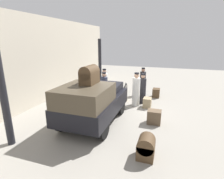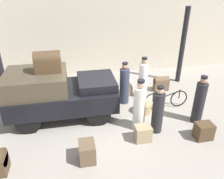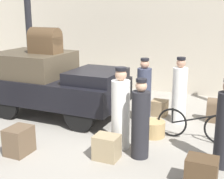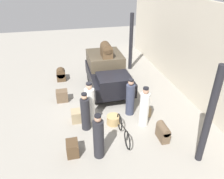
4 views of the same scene
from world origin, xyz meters
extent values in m
plane|color=gray|center=(0.00, 0.00, 0.00)|extent=(30.00, 30.00, 0.00)
cube|color=beige|center=(0.00, 4.08, 2.25)|extent=(16.00, 0.15, 4.50)
cylinder|color=black|center=(3.83, 2.32, 1.70)|extent=(0.22, 0.22, 3.40)
cylinder|color=black|center=(-0.37, 1.26, 0.39)|extent=(0.79, 0.12, 0.79)
cylinder|color=black|center=(-0.37, -0.47, 0.39)|extent=(0.79, 0.12, 0.79)
cylinder|color=black|center=(-2.61, 1.26, 0.39)|extent=(0.79, 0.12, 0.79)
cylinder|color=black|center=(-2.61, -0.47, 0.39)|extent=(0.79, 0.12, 0.79)
cube|color=black|center=(-1.49, 0.40, 0.74)|extent=(3.61, 1.89, 0.65)
cube|color=#473D2D|center=(-2.30, 0.40, 1.38)|extent=(1.98, 1.73, 0.65)
cube|color=black|center=(-0.32, 0.40, 1.21)|extent=(1.26, 1.47, 0.29)
torus|color=black|center=(2.78, 0.14, 0.34)|extent=(0.68, 0.04, 0.68)
torus|color=black|center=(1.73, 0.14, 0.34)|extent=(0.68, 0.04, 0.68)
cylinder|color=black|center=(2.26, 0.14, 0.51)|extent=(1.05, 0.04, 0.37)
cylinder|color=black|center=(1.73, 0.14, 0.51)|extent=(0.04, 0.04, 0.35)
cylinder|color=black|center=(2.78, 0.14, 0.53)|extent=(0.04, 0.04, 0.38)
cylinder|color=tan|center=(1.34, -0.01, 0.18)|extent=(0.55, 0.55, 0.36)
cylinder|color=#232328|center=(2.93, -0.89, 0.72)|extent=(0.36, 0.36, 1.43)
sphere|color=tan|center=(2.93, -0.89, 1.55)|extent=(0.22, 0.22, 0.22)
cylinder|color=black|center=(2.93, -0.89, 1.66)|extent=(0.21, 0.21, 0.06)
cylinder|color=white|center=(1.66, 1.16, 0.72)|extent=(0.37, 0.37, 1.44)
sphere|color=tan|center=(1.66, 1.16, 1.56)|extent=(0.23, 0.23, 0.23)
cylinder|color=black|center=(1.66, 1.16, 1.67)|extent=(0.22, 0.22, 0.06)
cylinder|color=#33384C|center=(0.82, 0.85, 0.71)|extent=(0.37, 0.37, 1.41)
sphere|color=tan|center=(0.82, 0.85, 1.52)|extent=(0.23, 0.23, 0.23)
cylinder|color=black|center=(0.82, 0.85, 1.64)|extent=(0.22, 0.22, 0.06)
cylinder|color=white|center=(0.87, -0.87, 0.73)|extent=(0.39, 0.39, 1.46)
sphere|color=tan|center=(0.87, -0.87, 1.58)|extent=(0.24, 0.24, 0.24)
cylinder|color=black|center=(0.87, -0.87, 1.70)|extent=(0.23, 0.23, 0.07)
cylinder|color=#232328|center=(1.39, -1.12, 0.67)|extent=(0.35, 0.35, 1.35)
sphere|color=tan|center=(1.39, -1.12, 1.46)|extent=(0.22, 0.22, 0.22)
cylinder|color=black|center=(1.39, -1.12, 1.57)|extent=(0.21, 0.21, 0.06)
cube|color=brown|center=(2.65, 1.55, 0.24)|extent=(0.64, 0.30, 0.49)
cylinder|color=brown|center=(2.65, 1.55, 0.49)|extent=(0.64, 0.30, 0.30)
cube|color=#9E8966|center=(0.82, -1.47, 0.24)|extent=(0.48, 0.39, 0.49)
cube|color=#937A56|center=(1.08, 1.47, 0.21)|extent=(0.41, 0.38, 0.43)
cube|color=#4C3823|center=(2.67, -1.75, 0.26)|extent=(0.51, 0.40, 0.52)
cube|color=brown|center=(-0.91, -1.98, 0.28)|extent=(0.43, 0.54, 0.56)
cube|color=#4C3823|center=(-1.85, 0.40, 1.93)|extent=(0.82, 0.49, 0.45)
cylinder|color=#4C3823|center=(-1.85, 0.40, 2.15)|extent=(0.82, 0.49, 0.49)
camera|label=1|loc=(-7.62, -2.42, 3.26)|focal=28.00mm
camera|label=2|loc=(-1.11, -6.45, 4.41)|focal=35.00mm
camera|label=3|loc=(3.18, -6.58, 2.88)|focal=50.00mm
camera|label=4|loc=(8.29, -1.69, 5.59)|focal=35.00mm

